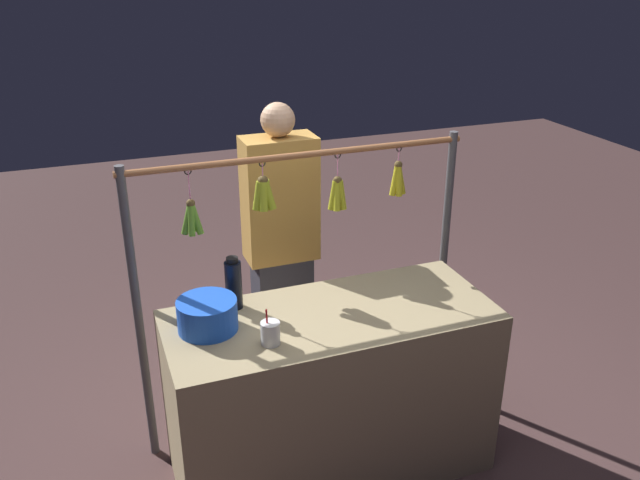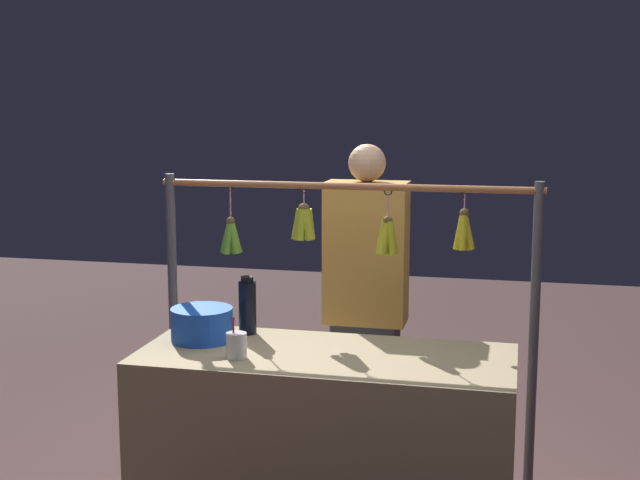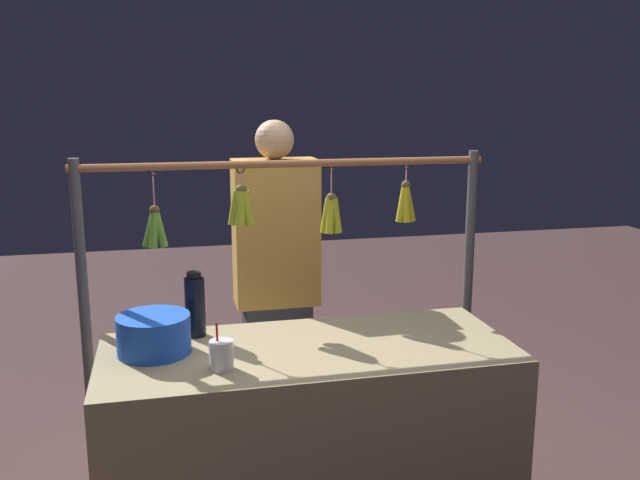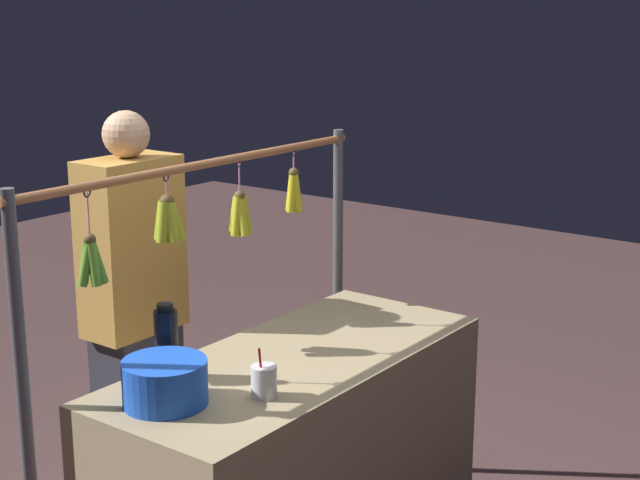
# 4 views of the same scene
# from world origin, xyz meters

# --- Properties ---
(market_counter) EXTENTS (1.56, 0.66, 0.90)m
(market_counter) POSITION_xyz_m (0.00, 0.00, 0.45)
(market_counter) COLOR tan
(market_counter) RESTS_ON ground
(display_rack) EXTENTS (1.75, 0.12, 1.60)m
(display_rack) POSITION_xyz_m (0.01, -0.41, 1.10)
(display_rack) COLOR #4C4C51
(display_rack) RESTS_ON ground
(water_bottle) EXTENTS (0.08, 0.08, 0.26)m
(water_bottle) POSITION_xyz_m (0.41, -0.22, 1.03)
(water_bottle) COLOR black
(water_bottle) RESTS_ON market_counter
(blue_bucket) EXTENTS (0.27, 0.27, 0.14)m
(blue_bucket) POSITION_xyz_m (0.57, -0.07, 0.97)
(blue_bucket) COLOR blue
(blue_bucket) RESTS_ON market_counter
(drink_cup) EXTENTS (0.08, 0.08, 0.17)m
(drink_cup) POSITION_xyz_m (0.34, 0.14, 0.95)
(drink_cup) COLOR silver
(drink_cup) RESTS_ON market_counter
(vendor_person) EXTENTS (0.41, 0.22, 1.72)m
(vendor_person) POSITION_xyz_m (-0.02, -0.85, 0.85)
(vendor_person) COLOR #2D2D38
(vendor_person) RESTS_ON ground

